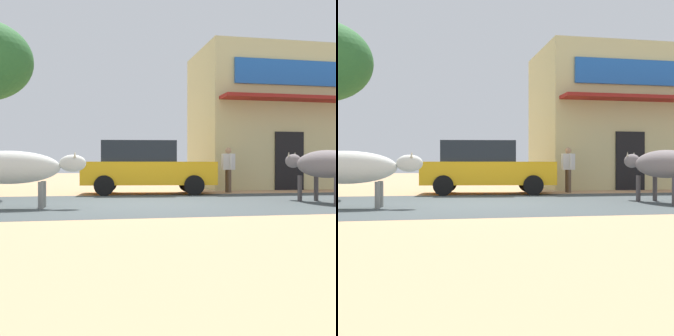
{
  "view_description": "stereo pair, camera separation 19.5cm",
  "coord_description": "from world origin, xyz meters",
  "views": [
    {
      "loc": [
        -1.38,
        -10.34,
        0.9
      ],
      "look_at": [
        0.87,
        0.76,
        0.82
      ],
      "focal_mm": 47.71,
      "sensor_mm": 36.0,
      "label": 1
    },
    {
      "loc": [
        -1.19,
        -10.37,
        0.9
      ],
      "look_at": [
        0.87,
        0.76,
        0.82
      ],
      "focal_mm": 47.71,
      "sensor_mm": 36.0,
      "label": 2
    }
  ],
  "objects": [
    {
      "name": "asphalt_road",
      "position": [
        0.0,
        0.0,
        0.0
      ],
      "size": [
        72.0,
        5.85,
        0.0
      ],
      "primitive_type": "cube",
      "color": "#3D4546",
      "rests_on": "ground"
    },
    {
      "name": "parked_hatchback_car",
      "position": [
        0.71,
        3.47,
        0.84
      ],
      "size": [
        4.26,
        2.26,
        1.64
      ],
      "color": "#EBA815",
      "rests_on": "ground"
    },
    {
      "name": "ground",
      "position": [
        0.0,
        0.0,
        0.0
      ],
      "size": [
        80.0,
        80.0,
        0.0
      ],
      "primitive_type": "plane",
      "color": "tan"
    },
    {
      "name": "cow_near_brown",
      "position": [
        -2.73,
        -0.69,
        0.84
      ],
      "size": [
        2.75,
        0.76,
        1.19
      ],
      "color": "silver",
      "rests_on": "ground"
    },
    {
      "name": "storefront_right_club",
      "position": [
        6.8,
        6.6,
        2.72
      ],
      "size": [
        6.94,
        4.96,
        5.43
      ],
      "color": "#C7BF86",
      "rests_on": "ground"
    },
    {
      "name": "pedestrian_by_shop",
      "position": [
        3.47,
        3.61,
        0.85
      ],
      "size": [
        0.42,
        0.61,
        1.47
      ],
      "color": "brown",
      "rests_on": "ground"
    },
    {
      "name": "cow_far_dark",
      "position": [
        4.36,
        -0.68,
        0.91
      ],
      "size": [
        1.07,
        2.51,
        1.25
      ],
      "color": "slate",
      "rests_on": "ground"
    }
  ]
}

